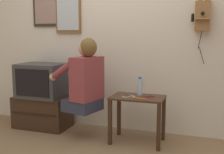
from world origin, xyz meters
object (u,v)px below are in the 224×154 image
object	(u,v)px
person	(85,78)
wall_phone_antique	(203,15)
wall_mirror	(68,5)
cell_phone_held	(128,96)
water_bottle	(140,87)
toothbrush	(138,98)
cell_phone_spare	(148,96)
television	(42,80)
framed_picture	(47,6)

from	to	relation	value
person	wall_phone_antique	size ratio (longest dim) A/B	1.14
wall_phone_antique	wall_mirror	distance (m)	1.72
cell_phone_held	water_bottle	size ratio (longest dim) A/B	0.66
water_bottle	toothbrush	world-z (taller)	water_bottle
cell_phone_spare	water_bottle	size ratio (longest dim) A/B	0.65
television	framed_picture	distance (m)	1.02
toothbrush	person	bearing A→B (deg)	92.32
framed_picture	water_bottle	size ratio (longest dim) A/B	2.60
framed_picture	water_bottle	xyz separation A→B (m)	(1.39, -0.31, -0.98)
water_bottle	toothbrush	distance (m)	0.21
wall_phone_antique	framed_picture	size ratio (longest dim) A/B	1.38
cell_phone_spare	toothbrush	distance (m)	0.15
wall_phone_antique	person	bearing A→B (deg)	-160.80
television	wall_phone_antique	xyz separation A→B (m)	(1.97, 0.25, 0.81)
wall_mirror	cell_phone_held	bearing A→B (deg)	-24.85
person	wall_phone_antique	distance (m)	1.51
television	wall_mirror	world-z (taller)	wall_mirror
television	wall_mirror	size ratio (longest dim) A/B	0.79
person	cell_phone_spare	world-z (taller)	person
wall_phone_antique	television	bearing A→B (deg)	-172.78
wall_phone_antique	wall_mirror	size ratio (longest dim) A/B	1.02
person	cell_phone_spare	xyz separation A→B (m)	(0.73, 0.10, -0.18)
cell_phone_held	toothbrush	world-z (taller)	toothbrush
cell_phone_spare	water_bottle	bearing A→B (deg)	-151.67
wall_phone_antique	framed_picture	bearing A→B (deg)	178.75
wall_phone_antique	toothbrush	distance (m)	1.18
person	television	world-z (taller)	person
wall_phone_antique	cell_phone_spare	world-z (taller)	wall_phone_antique
wall_mirror	framed_picture	bearing A→B (deg)	179.45
cell_phone_held	toothbrush	bearing A→B (deg)	4.86
wall_mirror	water_bottle	world-z (taller)	wall_mirror
cell_phone_held	water_bottle	xyz separation A→B (m)	(0.11, 0.13, 0.09)
wall_phone_antique	wall_mirror	xyz separation A→B (m)	(-1.71, 0.04, 0.18)
television	cell_phone_spare	xyz separation A→B (m)	(1.44, -0.08, -0.09)
wall_mirror	cell_phone_held	world-z (taller)	wall_mirror
toothbrush	wall_phone_antique	bearing A→B (deg)	-49.48
television	framed_picture	xyz separation A→B (m)	(-0.07, 0.29, 0.98)
framed_picture	television	bearing A→B (deg)	-76.93
television	framed_picture	world-z (taller)	framed_picture
framed_picture	toothbrush	world-z (taller)	framed_picture
television	cell_phone_held	world-z (taller)	television
framed_picture	wall_mirror	xyz separation A→B (m)	(0.33, -0.00, 0.01)
television	cell_phone_spare	world-z (taller)	television
cell_phone_spare	toothbrush	world-z (taller)	toothbrush
person	toothbrush	xyz separation A→B (m)	(0.64, -0.02, -0.18)
person	cell_phone_held	world-z (taller)	person
toothbrush	cell_phone_held	bearing A→B (deg)	71.53
person	wall_mirror	bearing A→B (deg)	57.06
wall_phone_antique	framed_picture	world-z (taller)	framed_picture
water_bottle	cell_phone_spare	bearing A→B (deg)	-29.93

